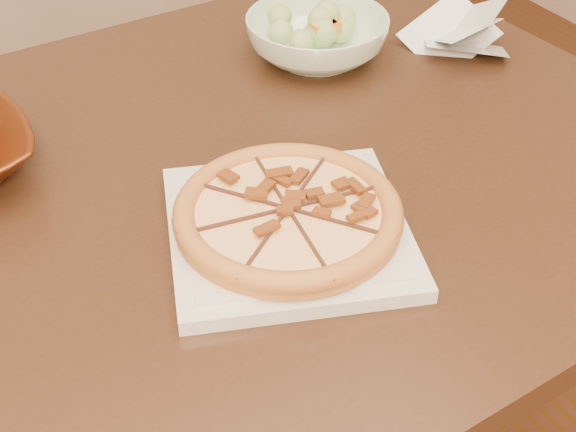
% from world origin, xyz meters
% --- Properties ---
extents(dining_table, '(1.48, 1.01, 0.75)m').
position_xyz_m(dining_table, '(-0.12, 0.18, 0.65)').
color(dining_table, '#351D15').
rests_on(dining_table, floor).
extents(plate, '(0.33, 0.33, 0.02)m').
position_xyz_m(plate, '(-0.01, 0.04, 0.76)').
color(plate, silver).
rests_on(plate, dining_table).
extents(pizza, '(0.25, 0.25, 0.03)m').
position_xyz_m(pizza, '(-0.01, 0.04, 0.78)').
color(pizza, '#D47C42').
rests_on(pizza, plate).
extents(salad_bowl, '(0.28, 0.28, 0.07)m').
position_xyz_m(salad_bowl, '(0.24, 0.39, 0.78)').
color(salad_bowl, white).
rests_on(salad_bowl, dining_table).
extents(salad, '(0.09, 0.12, 0.04)m').
position_xyz_m(salad, '(0.24, 0.39, 0.84)').
color(salad, '#A6BC87').
rests_on(salad, salad_bowl).
extents(cling_film, '(0.20, 0.18, 0.05)m').
position_xyz_m(cling_film, '(0.45, 0.30, 0.78)').
color(cling_film, silver).
rests_on(cling_film, dining_table).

